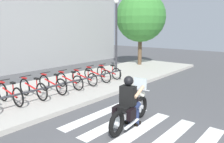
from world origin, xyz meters
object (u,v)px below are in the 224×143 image
at_px(bicycle_3, 52,84).
at_px(bike_rack, 70,83).
at_px(bicycle_4, 69,81).
at_px(bicycle_6, 97,74).
at_px(street_lamp, 116,30).
at_px(bicycle_5, 84,78).
at_px(bicycle_7, 109,72).
at_px(motorcycle, 131,110).
at_px(rider, 129,98).
at_px(bicycle_1, 10,94).
at_px(tree_near_rack, 141,17).
at_px(bicycle_2, 33,89).

relative_size(bicycle_3, bike_rack, 0.26).
relative_size(bicycle_4, bicycle_6, 0.98).
bearing_deg(bicycle_4, street_lamp, 10.80).
relative_size(bicycle_5, bicycle_7, 1.01).
bearing_deg(motorcycle, rider, -174.74).
distance_m(bicycle_1, bicycle_4, 2.57).
height_order(bicycle_1, tree_near_rack, tree_near_rack).
distance_m(bicycle_1, bicycle_5, 3.43).
distance_m(bicycle_2, bicycle_3, 0.86).
relative_size(bicycle_1, street_lamp, 0.39).
relative_size(bicycle_1, bicycle_4, 1.00).
height_order(bicycle_3, bicycle_4, bicycle_3).
distance_m(bicycle_1, bike_rack, 2.21).
bearing_deg(bike_rack, bicycle_5, 23.37).
height_order(motorcycle, tree_near_rack, tree_near_rack).
distance_m(motorcycle, bicycle_6, 4.84).
distance_m(bicycle_2, bicycle_4, 1.71).
bearing_deg(bicycle_4, bicycle_2, -179.99).
bearing_deg(rider, tree_near_rack, 31.12).
xyz_separation_m(bicycle_4, bicycle_7, (2.57, 0.00, -0.02)).
distance_m(bicycle_4, tree_near_rack, 8.01).
distance_m(street_lamp, tree_near_rack, 3.30).
height_order(bicycle_6, bike_rack, bicycle_6).
bearing_deg(bicycle_5, bicycle_2, -179.97).
bearing_deg(rider, motorcycle, 5.26).
relative_size(bicycle_3, bicycle_6, 1.02).
distance_m(bike_rack, street_lamp, 5.22).
bearing_deg(motorcycle, bicycle_6, 54.55).
height_order(bicycle_3, bicycle_7, bicycle_3).
distance_m(bicycle_3, bicycle_7, 3.43).
height_order(bicycle_2, bicycle_4, bicycle_2).
relative_size(rider, tree_near_rack, 0.28).
height_order(bicycle_4, street_lamp, street_lamp).
xyz_separation_m(rider, bicycle_7, (3.74, 3.95, -0.36)).
xyz_separation_m(rider, tree_near_rack, (8.53, 5.15, 2.60)).
relative_size(bicycle_5, street_lamp, 0.37).
bearing_deg(bicycle_6, bicycle_5, 179.99).
relative_size(motorcycle, bicycle_2, 1.22).
bearing_deg(bicycle_3, street_lamp, 9.00).
bearing_deg(bike_rack, motorcycle, -101.14).
height_order(rider, tree_near_rack, tree_near_rack).
relative_size(motorcycle, bicycle_3, 1.23).
bearing_deg(rider, street_lamp, 41.52).
xyz_separation_m(rider, bike_rack, (0.74, 3.40, -0.26)).
relative_size(bicycle_2, bicycle_4, 1.05).
bearing_deg(street_lamp, bicycle_6, -162.15).
relative_size(bicycle_3, tree_near_rack, 0.34).
xyz_separation_m(motorcycle, rider, (-0.08, -0.01, 0.37)).
height_order(rider, bicycle_2, rider).
xyz_separation_m(bicycle_3, bicycle_7, (3.43, 0.00, -0.03)).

